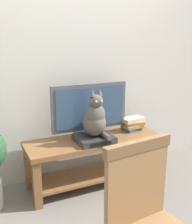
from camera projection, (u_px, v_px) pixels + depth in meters
The scene contains 8 objects.
ground_plane at pixel (114, 215), 2.34m from camera, with size 12.00×12.00×0.00m, color slate.
back_wall at pixel (71, 42), 2.80m from camera, with size 7.00×0.12×2.80m, color beige.
tv_stand at pixel (94, 153), 2.76m from camera, with size 1.34×0.46×0.49m.
tv at pixel (90, 109), 2.73m from camera, with size 0.78×0.20×0.53m.
media_box at pixel (94, 139), 2.64m from camera, with size 0.35×0.30×0.06m.
cat at pixel (95, 119), 2.57m from camera, with size 0.22×0.31×0.46m.
wooden_chair at pixel (148, 219), 1.43m from camera, with size 0.45×0.45×0.94m.
book_stack at pixel (132, 124), 2.96m from camera, with size 0.25×0.17×0.14m.
Camera 1 is at (-1.00, -1.77, 1.46)m, focal length 44.38 mm.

